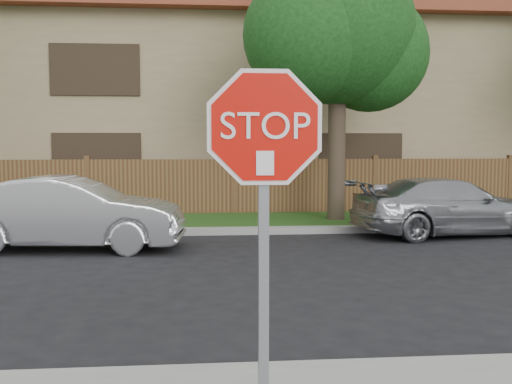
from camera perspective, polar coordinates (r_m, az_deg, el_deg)
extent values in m
plane|color=black|center=(5.65, 4.40, -16.64)|extent=(90.00, 90.00, 0.00)
cube|color=gray|center=(13.51, -1.34, -3.71)|extent=(70.00, 0.30, 0.15)
cube|color=#1E4714|center=(15.14, -1.76, -2.86)|extent=(70.00, 3.00, 0.12)
cube|color=#502F1C|center=(16.66, -2.09, 0.39)|extent=(70.00, 0.12, 1.60)
cube|color=#9F8463|center=(22.22, -2.88, 7.15)|extent=(34.00, 8.00, 6.00)
cube|color=brown|center=(22.60, -2.92, 15.41)|extent=(35.20, 9.20, 0.50)
cube|color=brown|center=(22.72, -2.92, 16.90)|extent=(33.00, 5.50, 0.70)
cylinder|color=#382B21|center=(15.27, 7.68, 4.32)|extent=(0.44, 0.44, 3.92)
sphere|color=#113A12|center=(15.53, 7.81, 15.23)|extent=(3.80, 3.80, 3.80)
sphere|color=#113A12|center=(15.94, 10.77, 12.87)|extent=(3.00, 3.00, 3.00)
sphere|color=#113A12|center=(14.94, 5.06, 14.59)|extent=(3.20, 3.20, 3.20)
cube|color=gray|center=(3.86, 0.72, -7.34)|extent=(0.06, 0.06, 2.30)
cylinder|color=white|center=(3.71, 0.84, 6.18)|extent=(1.01, 0.02, 1.01)
cylinder|color=red|center=(3.70, 0.86, 6.19)|extent=(0.93, 0.02, 0.93)
cube|color=white|center=(3.68, 0.87, 2.77)|extent=(0.11, 0.00, 0.15)
imported|color=silver|center=(12.01, -17.25, -1.95)|extent=(4.38, 1.83, 1.41)
imported|color=#9FA1A5|center=(13.98, 17.91, -1.33)|extent=(4.63, 2.48, 1.28)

